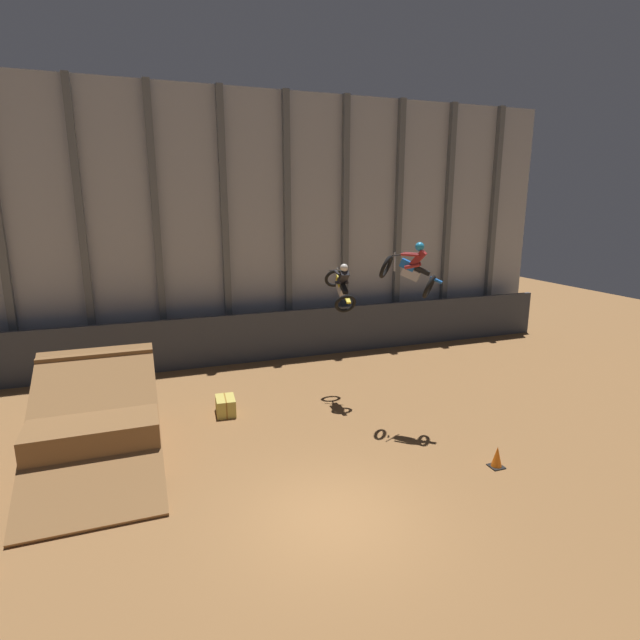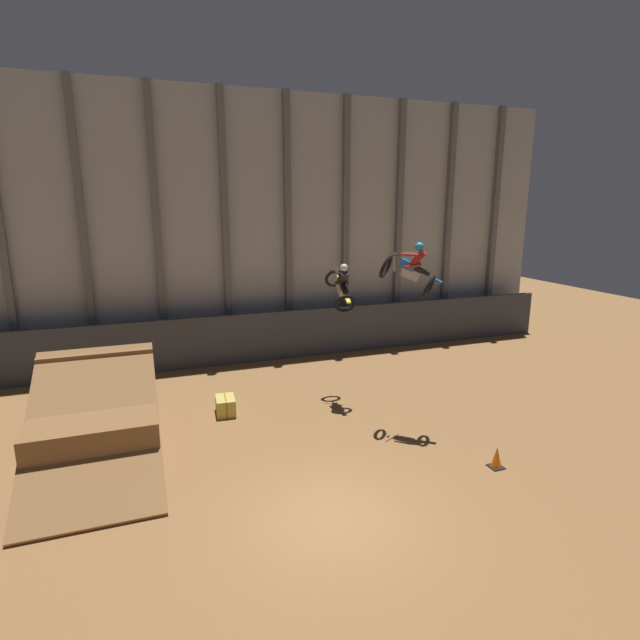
{
  "view_description": "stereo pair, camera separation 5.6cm",
  "coord_description": "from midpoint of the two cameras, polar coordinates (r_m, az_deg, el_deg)",
  "views": [
    {
      "loc": [
        -3.58,
        -8.97,
        6.74
      ],
      "look_at": [
        1.99,
        6.26,
        2.93
      ],
      "focal_mm": 28.0,
      "sensor_mm": 36.0,
      "label": 1
    },
    {
      "loc": [
        -3.53,
        -8.99,
        6.74
      ],
      "look_at": [
        1.99,
        6.26,
        2.93
      ],
      "focal_mm": 28.0,
      "sensor_mm": 36.0,
      "label": 2
    }
  ],
  "objects": [
    {
      "name": "dirt_ramp",
      "position": [
        15.24,
        -24.14,
        -10.6
      ],
      "size": [
        3.17,
        5.56,
        2.62
      ],
      "color": "brown",
      "rests_on": "ground_plane"
    },
    {
      "name": "arena_back_wall",
      "position": [
        22.04,
        -10.96,
        10.26
      ],
      "size": [
        32.0,
        0.4,
        11.38
      ],
      "color": "#A3A8B2",
      "rests_on": "ground_plane"
    },
    {
      "name": "hay_bale_trackside",
      "position": [
        16.82,
        -10.84,
        -9.61
      ],
      "size": [
        0.67,
        0.95,
        0.57
      ],
      "rotation": [
        0.0,
        0.0,
        1.49
      ],
      "color": "#CCB751",
      "rests_on": "ground_plane"
    },
    {
      "name": "traffic_cone_near_ramp",
      "position": [
        14.24,
        19.46,
        -14.57
      ],
      "size": [
        0.36,
        0.36,
        0.58
      ],
      "color": "black",
      "rests_on": "ground_plane"
    },
    {
      "name": "lower_barrier",
      "position": [
        21.57,
        -9.9,
        -2.2
      ],
      "size": [
        31.36,
        0.2,
        2.14
      ],
      "color": "#383D47",
      "rests_on": "ground_plane"
    },
    {
      "name": "ground_plane",
      "position": [
        11.78,
        1.34,
        -21.7
      ],
      "size": [
        60.0,
        60.0,
        0.0
      ],
      "primitive_type": "plane",
      "color": "olive"
    },
    {
      "name": "rider_bike_right_air",
      "position": [
        14.82,
        10.24,
        5.67
      ],
      "size": [
        1.72,
        1.67,
        1.67
      ],
      "rotation": [
        0.37,
        0.0,
        0.82
      ],
      "color": "black"
    },
    {
      "name": "rider_bike_left_air",
      "position": [
        16.9,
        2.33,
        3.96
      ],
      "size": [
        0.87,
        1.87,
        1.69
      ],
      "rotation": [
        0.5,
        0.0,
        -0.09
      ],
      "color": "black"
    }
  ]
}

